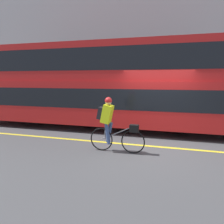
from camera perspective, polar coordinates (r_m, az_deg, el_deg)
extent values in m
plane|color=#424244|center=(7.30, 10.63, -8.96)|extent=(80.00, 80.00, 0.00)
cube|color=yellow|center=(7.35, 10.68, -8.80)|extent=(50.00, 0.14, 0.01)
cube|color=#A8A399|center=(13.32, 13.41, -0.79)|extent=(60.00, 2.55, 0.12)
cube|color=#9E9EA3|center=(14.80, 14.40, 18.36)|extent=(60.00, 0.30, 9.51)
cylinder|color=black|center=(9.30, 19.03, -2.17)|extent=(1.04, 0.30, 1.04)
cylinder|color=black|center=(11.60, -20.52, -0.18)|extent=(1.04, 0.30, 1.04)
cube|color=#B21919|center=(9.75, -3.04, 2.84)|extent=(11.93, 2.45, 1.79)
cube|color=black|center=(9.73, -3.05, 4.10)|extent=(11.46, 2.47, 0.79)
cube|color=#B21919|center=(9.72, -3.12, 12.69)|extent=(11.93, 2.35, 1.55)
cube|color=black|center=(9.73, -3.13, 13.14)|extent=(11.46, 2.37, 0.87)
torus|color=black|center=(6.51, 5.49, -7.74)|extent=(0.71, 0.04, 0.71)
torus|color=black|center=(6.76, -2.76, -7.10)|extent=(0.71, 0.04, 0.71)
cylinder|color=slate|center=(6.56, 1.29, -5.51)|extent=(0.99, 0.03, 0.49)
cylinder|color=slate|center=(6.65, -1.81, -5.01)|extent=(0.03, 0.03, 0.52)
cube|color=black|center=(6.40, 5.81, -4.31)|extent=(0.26, 0.16, 0.22)
cube|color=#D8EA19|center=(6.53, -1.27, -0.50)|extent=(0.37, 0.32, 0.58)
cube|color=black|center=(6.59, -2.93, -0.25)|extent=(0.21, 0.26, 0.38)
cylinder|color=#384C7A|center=(6.72, -0.69, -5.34)|extent=(0.22, 0.11, 0.64)
cylinder|color=#384C7A|center=(6.55, -1.16, -5.70)|extent=(0.20, 0.11, 0.64)
sphere|color=tan|center=(6.47, -0.94, 2.59)|extent=(0.19, 0.19, 0.19)
sphere|color=red|center=(6.46, -0.94, 2.97)|extent=(0.21, 0.21, 0.21)
cylinder|color=#59595B|center=(14.05, -5.56, 5.42)|extent=(0.07, 0.07, 2.57)
cube|color=red|center=(13.99, -5.69, 9.73)|extent=(0.36, 0.02, 0.36)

